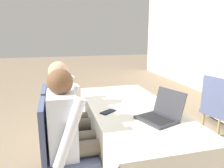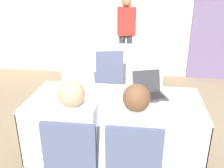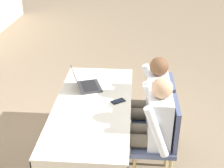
# 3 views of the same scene
# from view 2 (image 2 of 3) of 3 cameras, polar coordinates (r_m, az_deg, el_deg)

# --- Properties ---
(ground_plane) EXTENTS (24.00, 24.00, 0.00)m
(ground_plane) POSITION_cam_2_polar(r_m,az_deg,el_deg) (2.95, 0.53, -16.47)
(ground_plane) COLOR gray
(wall_back) EXTENTS (12.00, 0.06, 2.70)m
(wall_back) POSITION_cam_2_polar(r_m,az_deg,el_deg) (5.17, 4.55, 16.64)
(wall_back) COLOR beige
(wall_back) RESTS_ON ground_plane
(curtain_panel) EXTENTS (1.07, 0.04, 2.65)m
(curtain_panel) POSITION_cam_2_polar(r_m,az_deg,el_deg) (5.31, 23.93, 14.77)
(curtain_panel) COLOR slate
(curtain_panel) RESTS_ON ground_plane
(conference_table_near) EXTENTS (1.77, 0.80, 0.74)m
(conference_table_near) POSITION_cam_2_polar(r_m,az_deg,el_deg) (2.64, 0.58, -6.93)
(conference_table_near) COLOR white
(conference_table_near) RESTS_ON ground_plane
(conference_table_far) EXTENTS (1.77, 0.80, 0.74)m
(conference_table_far) POSITION_cam_2_polar(r_m,az_deg,el_deg) (4.62, 0.46, 6.06)
(conference_table_far) COLOR white
(conference_table_far) RESTS_ON ground_plane
(laptop) EXTENTS (0.39, 0.39, 0.24)m
(laptop) POSITION_cam_2_polar(r_m,az_deg,el_deg) (2.64, 8.54, -1.79)
(laptop) COLOR #333338
(laptop) RESTS_ON conference_table_near
(cell_phone) EXTENTS (0.14, 0.16, 0.01)m
(cell_phone) POSITION_cam_2_polar(r_m,az_deg,el_deg) (2.31, 1.67, -6.27)
(cell_phone) COLOR black
(cell_phone) RESTS_ON conference_table_near
(paper_beside_laptop) EXTENTS (0.31, 0.36, 0.00)m
(paper_beside_laptop) POSITION_cam_2_polar(r_m,az_deg,el_deg) (2.51, -0.44, -3.93)
(paper_beside_laptop) COLOR white
(paper_beside_laptop) RESTS_ON conference_table_near
(water_bottle) EXTENTS (0.06, 0.06, 0.22)m
(water_bottle) POSITION_cam_2_polar(r_m,az_deg,el_deg) (4.59, -1.85, 9.44)
(water_bottle) COLOR #B7B7C1
(water_bottle) RESTS_ON conference_table_far
(chair_near_left) EXTENTS (0.44, 0.44, 0.93)m
(chair_near_left) POSITION_cam_2_polar(r_m,az_deg,el_deg) (2.12, -8.47, -16.68)
(chair_near_left) COLOR tan
(chair_near_left) RESTS_ON ground_plane
(chair_near_right) EXTENTS (0.44, 0.44, 0.93)m
(chair_near_right) POSITION_cam_2_polar(r_m,az_deg,el_deg) (2.06, 4.97, -17.86)
(chair_near_right) COLOR tan
(chair_near_right) RESTS_ON ground_plane
(chair_far_spare) EXTENTS (0.53, 0.53, 0.93)m
(chair_far_spare) POSITION_cam_2_polar(r_m,az_deg,el_deg) (3.85, -0.73, 2.08)
(chair_far_spare) COLOR tan
(chair_far_spare) RESTS_ON ground_plane
(person_checkered_shirt) EXTENTS (0.50, 0.52, 1.19)m
(person_checkered_shirt) POSITION_cam_2_polar(r_m,az_deg,el_deg) (2.11, -7.96, -11.56)
(person_checkered_shirt) COLOR #665B4C
(person_checkered_shirt) RESTS_ON ground_plane
(person_white_shirt) EXTENTS (0.50, 0.52, 1.19)m
(person_white_shirt) POSITION_cam_2_polar(r_m,az_deg,el_deg) (2.05, 5.27, -12.57)
(person_white_shirt) COLOR #665B4C
(person_white_shirt) RESTS_ON ground_plane
(person_red_shirt) EXTENTS (0.39, 0.31, 1.59)m
(person_red_shirt) POSITION_cam_2_polar(r_m,az_deg,el_deg) (5.21, 3.23, 11.85)
(person_red_shirt) COLOR #33333D
(person_red_shirt) RESTS_ON ground_plane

